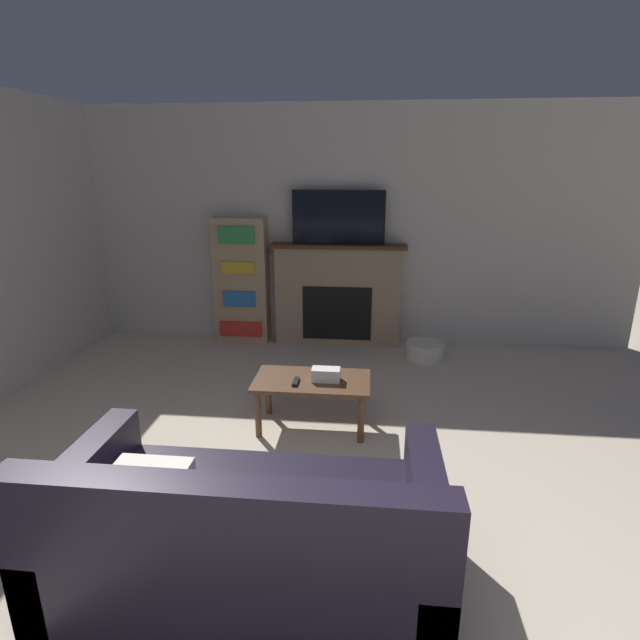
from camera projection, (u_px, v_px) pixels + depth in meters
wall_back at (338, 228)px, 5.75m from camera, size 6.76×0.06×2.70m
fireplace at (338, 294)px, 5.83m from camera, size 1.55×0.28×1.18m
tv at (338, 217)px, 5.55m from camera, size 1.04×0.03×0.60m
couch at (247, 536)px, 2.44m from camera, size 1.88×1.00×0.84m
coffee_table at (312, 386)px, 3.94m from camera, size 0.91×0.51×0.42m
tissue_box at (326, 374)px, 3.89m from camera, size 0.22×0.12×0.10m
remote_control at (296, 382)px, 3.85m from camera, size 0.04×0.15×0.02m
bookshelf at (242, 281)px, 5.88m from camera, size 0.62×0.29×1.47m
storage_basket at (425, 351)px, 5.45m from camera, size 0.41×0.41×0.19m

